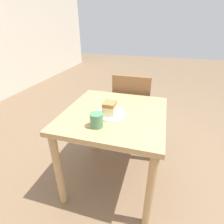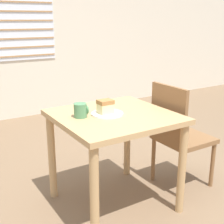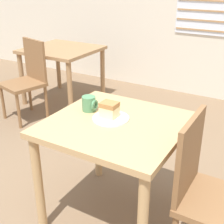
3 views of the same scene
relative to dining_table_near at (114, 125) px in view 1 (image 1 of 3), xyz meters
name	(u,v)px [view 1 (image 1 of 3)]	position (x,y,z in m)	size (l,w,h in m)	color
ground_plane	(145,180)	(0.06, -0.31, -0.63)	(14.00, 14.00, 0.00)	#7A6047
dining_table_near	(114,125)	(0.00, 0.00, 0.00)	(0.84, 0.82, 0.75)	tan
chair_near_window	(132,109)	(0.62, -0.04, -0.14)	(0.43, 0.43, 0.92)	brown
plate	(111,114)	(-0.05, 0.02, 0.13)	(0.24, 0.24, 0.01)	white
cake_slice	(110,108)	(-0.06, 0.02, 0.19)	(0.11, 0.09, 0.10)	beige
coffee_mug	(97,120)	(-0.24, 0.06, 0.17)	(0.10, 0.09, 0.10)	#4C8456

